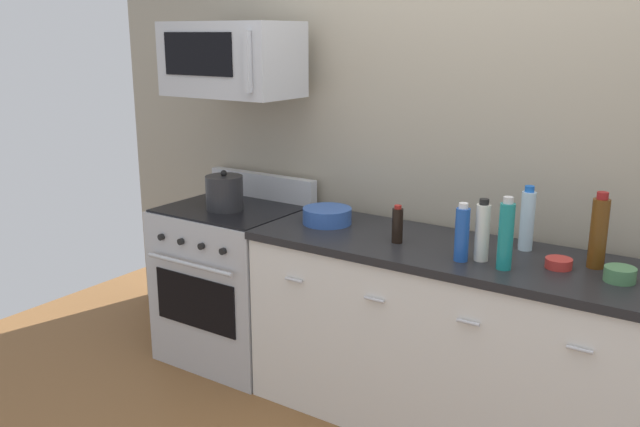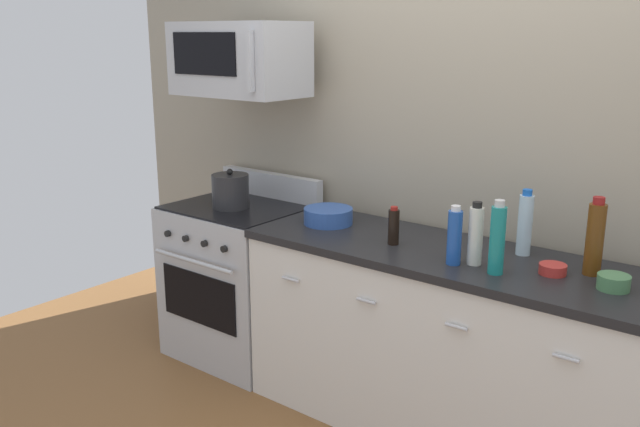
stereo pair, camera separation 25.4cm
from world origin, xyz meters
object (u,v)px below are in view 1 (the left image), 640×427
(bottle_wine_amber, at_px, (599,232))
(bowl_red_small, at_px, (559,263))
(bottle_vinegar_white, at_px, (482,231))
(bottle_soda_blue, at_px, (462,234))
(bottle_water_clear, at_px, (527,220))
(bowl_green_glaze, at_px, (620,274))
(stockpot, at_px, (224,193))
(microwave, at_px, (232,59))
(bottle_soy_sauce_dark, at_px, (397,225))
(bottle_sparkling_teal, at_px, (506,235))
(bowl_blue_mixing, at_px, (327,215))
(range_oven, at_px, (234,282))

(bottle_wine_amber, distance_m, bowl_red_small, 0.21)
(bottle_wine_amber, bearing_deg, bottle_vinegar_white, -157.44)
(bottle_soda_blue, relative_size, bottle_water_clear, 0.87)
(bottle_water_clear, xyz_separation_m, bowl_green_glaze, (0.45, -0.20, -0.11))
(bottle_vinegar_white, height_order, stockpot, bottle_vinegar_white)
(microwave, relative_size, bottle_wine_amber, 2.25)
(bottle_soy_sauce_dark, relative_size, bottle_sparkling_teal, 0.58)
(microwave, distance_m, bowl_red_small, 2.01)
(bottle_vinegar_white, relative_size, stockpot, 1.23)
(bottle_wine_amber, height_order, bottle_water_clear, bottle_wine_amber)
(bowl_red_small, distance_m, bowl_blue_mixing, 1.20)
(range_oven, relative_size, bowl_green_glaze, 8.55)
(bottle_wine_amber, height_order, bottle_sparkling_teal, bottle_wine_amber)
(bottle_wine_amber, bearing_deg, microwave, -178.61)
(bottle_vinegar_white, bearing_deg, bottle_water_clear, 66.41)
(range_oven, xyz_separation_m, stockpot, (0.00, -0.05, 0.55))
(bottle_soda_blue, relative_size, bottle_vinegar_white, 0.94)
(range_oven, height_order, bowl_green_glaze, range_oven)
(bottle_soda_blue, distance_m, bowl_green_glaze, 0.65)
(bowl_green_glaze, distance_m, stockpot, 2.09)
(bottle_sparkling_teal, bearing_deg, bottle_soy_sauce_dark, 171.66)
(range_oven, xyz_separation_m, microwave, (0.00, 0.04, 1.28))
(bottle_vinegar_white, relative_size, bottle_water_clear, 0.92)
(bottle_soda_blue, relative_size, bowl_green_glaze, 2.08)
(bottle_wine_amber, distance_m, bottle_vinegar_white, 0.48)
(bottle_soy_sauce_dark, distance_m, stockpot, 1.10)
(bottle_soda_blue, bearing_deg, microwave, 172.61)
(bottle_water_clear, distance_m, bowl_blue_mixing, 1.02)
(bottle_soda_blue, xyz_separation_m, bowl_blue_mixing, (-0.82, 0.18, -0.08))
(range_oven, distance_m, bowl_red_small, 1.90)
(bottle_soda_blue, distance_m, bottle_soy_sauce_dark, 0.37)
(stockpot, bearing_deg, range_oven, 90.00)
(range_oven, height_order, bottle_soy_sauce_dark, bottle_soy_sauce_dark)
(bowl_red_small, bearing_deg, range_oven, 179.89)
(bottle_soy_sauce_dark, height_order, stockpot, stockpot)
(microwave, distance_m, stockpot, 0.74)
(microwave, distance_m, bottle_soda_blue, 1.63)
(bottle_soda_blue, relative_size, bottle_sparkling_teal, 0.83)
(bottle_soda_blue, bearing_deg, bottle_soy_sauce_dark, 167.28)
(microwave, distance_m, bottle_water_clear, 1.79)
(range_oven, xyz_separation_m, bottle_wine_amber, (1.97, 0.09, 0.61))
(bottle_wine_amber, bearing_deg, bowl_blue_mixing, -177.35)
(bottle_water_clear, relative_size, stockpot, 1.33)
(bottle_wine_amber, xyz_separation_m, bowl_blue_mixing, (-1.33, -0.06, -0.11))
(bottle_water_clear, bearing_deg, bottle_sparkling_teal, -88.48)
(bottle_soda_blue, bearing_deg, stockpot, 176.43)
(stockpot, bearing_deg, bottle_wine_amber, 4.23)
(microwave, bearing_deg, stockpot, -90.13)
(bottle_vinegar_white, distance_m, bowl_red_small, 0.34)
(range_oven, height_order, bottle_water_clear, bottle_water_clear)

